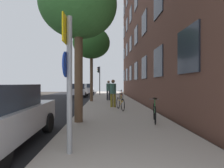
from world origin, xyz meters
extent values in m
plane|color=#332D28|center=(-2.40, 15.00, 0.00)|extent=(41.80, 41.80, 0.00)
cube|color=black|center=(-4.50, 15.00, 0.01)|extent=(7.00, 38.00, 0.01)
cube|color=#9E9389|center=(1.10, 15.00, 0.06)|extent=(4.20, 38.00, 0.12)
cube|color=#1E232D|center=(3.42, 5.57, 2.85)|extent=(0.06, 1.65, 1.65)
cube|color=#1E232D|center=(3.42, 9.14, 2.85)|extent=(0.06, 1.65, 1.65)
cube|color=#1E232D|center=(3.42, 12.71, 2.85)|extent=(0.06, 1.65, 1.65)
cube|color=#1E232D|center=(3.42, 16.29, 2.85)|extent=(0.06, 1.65, 1.65)
cube|color=#1E232D|center=(3.42, 19.86, 2.85)|extent=(0.06, 1.65, 1.65)
cube|color=#1E232D|center=(3.42, 23.43, 2.85)|extent=(0.06, 1.65, 1.65)
cube|color=#1E232D|center=(3.42, 27.00, 2.85)|extent=(0.06, 1.65, 1.65)
cube|color=#1E232D|center=(3.42, 9.14, 6.21)|extent=(0.06, 1.65, 1.65)
cube|color=#1E232D|center=(3.42, 12.71, 6.21)|extent=(0.06, 1.65, 1.65)
cube|color=#1E232D|center=(3.42, 16.29, 6.21)|extent=(0.06, 1.65, 1.65)
cube|color=#1E232D|center=(3.42, 19.86, 6.21)|extent=(0.06, 1.65, 1.65)
cube|color=#1E232D|center=(3.42, 23.43, 6.21)|extent=(0.06, 1.65, 1.65)
cube|color=#1E232D|center=(3.42, 27.00, 6.21)|extent=(0.06, 1.65, 1.65)
cube|color=#1E232D|center=(3.42, 16.29, 9.57)|extent=(0.06, 1.65, 1.65)
cube|color=#1E232D|center=(3.42, 19.86, 9.57)|extent=(0.06, 1.65, 1.65)
cube|color=#1E232D|center=(3.42, 23.43, 9.57)|extent=(0.06, 1.65, 1.65)
cube|color=#1E232D|center=(3.42, 27.00, 9.57)|extent=(0.06, 1.65, 1.65)
cube|color=#1E232D|center=(3.42, 23.43, 12.94)|extent=(0.06, 1.65, 1.65)
cube|color=#1E232D|center=(3.42, 27.00, 12.94)|extent=(0.06, 1.65, 1.65)
cylinder|color=gray|center=(-0.31, 3.22, 1.62)|extent=(0.12, 0.12, 3.01)
cube|color=yellow|center=(-0.39, 3.22, 2.82)|extent=(0.03, 0.60, 0.60)
cylinder|color=#14339E|center=(-0.39, 3.22, 2.07)|extent=(0.03, 0.56, 0.56)
cylinder|color=black|center=(-0.27, 24.49, 2.08)|extent=(0.12, 0.12, 3.91)
cube|color=black|center=(-0.45, 24.49, 3.58)|extent=(0.20, 0.24, 0.80)
sphere|color=#4B0707|center=(-0.56, 24.49, 3.84)|extent=(0.16, 0.16, 0.16)
sphere|color=orange|center=(-0.56, 24.49, 3.58)|extent=(0.16, 0.16, 0.16)
sphere|color=#083E11|center=(-0.56, 24.49, 3.32)|extent=(0.16, 0.16, 0.16)
cylinder|color=brown|center=(-0.59, 6.51, 2.00)|extent=(0.33, 0.33, 3.76)
ellipsoid|color=#387533|center=(-0.59, 6.51, 4.80)|extent=(3.09, 3.09, 2.63)
cylinder|color=brown|center=(-0.71, 14.94, 2.18)|extent=(0.26, 0.26, 4.11)
ellipsoid|color=#2D6628|center=(-0.71, 14.94, 5.19)|extent=(3.21, 3.21, 2.73)
torus|color=black|center=(2.56, 6.83, 0.47)|extent=(0.19, 0.68, 0.69)
torus|color=black|center=(2.34, 5.88, 0.47)|extent=(0.19, 0.68, 0.69)
cylinder|color=#267233|center=(2.45, 6.35, 0.65)|extent=(0.23, 0.81, 0.04)
cylinder|color=#267233|center=(2.39, 6.12, 0.57)|extent=(0.15, 0.50, 0.27)
cylinder|color=#267233|center=(2.42, 6.21, 0.91)|extent=(0.04, 0.04, 0.28)
cube|color=black|center=(2.42, 6.21, 1.07)|extent=(0.10, 0.24, 0.06)
cylinder|color=#4C4C4C|center=(2.56, 6.83, 0.99)|extent=(0.42, 0.12, 0.03)
torus|color=black|center=(1.27, 10.25, 0.46)|extent=(0.17, 0.69, 0.69)
torus|color=black|center=(1.46, 9.24, 0.46)|extent=(0.17, 0.69, 0.69)
cylinder|color=#C68C19|center=(1.36, 9.75, 0.65)|extent=(0.20, 0.87, 0.04)
cylinder|color=#C68C19|center=(1.41, 9.49, 0.57)|extent=(0.14, 0.53, 0.29)
cylinder|color=#C68C19|center=(1.39, 9.59, 0.91)|extent=(0.04, 0.04, 0.28)
cube|color=black|center=(1.39, 9.59, 1.07)|extent=(0.10, 0.24, 0.06)
cylinder|color=#4C4C4C|center=(1.27, 10.25, 0.99)|extent=(0.42, 0.11, 0.03)
torus|color=black|center=(1.92, 16.67, 0.45)|extent=(0.12, 0.65, 0.65)
torus|color=black|center=(2.04, 15.68, 0.45)|extent=(0.12, 0.65, 0.65)
cylinder|color=#B21E1E|center=(1.98, 16.17, 0.63)|extent=(0.14, 0.84, 0.04)
cylinder|color=#B21E1E|center=(2.01, 15.93, 0.54)|extent=(0.10, 0.51, 0.28)
cylinder|color=#B21E1E|center=(2.00, 16.03, 0.87)|extent=(0.04, 0.04, 0.28)
cube|color=black|center=(2.00, 16.03, 1.03)|extent=(0.10, 0.24, 0.06)
cylinder|color=#4C4C4C|center=(1.92, 16.67, 0.95)|extent=(0.42, 0.08, 0.03)
cylinder|color=olive|center=(0.89, 10.93, 0.56)|extent=(0.16, 0.16, 0.87)
cylinder|color=olive|center=(1.09, 10.93, 0.56)|extent=(0.16, 0.16, 0.87)
cylinder|color=#33594C|center=(0.99, 10.93, 1.32)|extent=(0.56, 0.56, 0.66)
sphere|color=brown|center=(0.99, 10.93, 1.79)|extent=(0.24, 0.24, 0.24)
cylinder|color=#26262D|center=(0.69, 15.85, 0.56)|extent=(0.17, 0.17, 0.88)
cylinder|color=#26262D|center=(0.89, 15.85, 0.56)|extent=(0.17, 0.17, 0.88)
cylinder|color=#33594C|center=(0.79, 15.85, 1.33)|extent=(0.49, 0.49, 0.66)
sphere|color=#936B4C|center=(0.79, 15.85, 1.81)|extent=(0.24, 0.24, 0.24)
cylinder|color=black|center=(-1.46, 5.41, 0.33)|extent=(0.22, 0.64, 0.64)
cube|color=silver|center=(-2.69, 21.83, 0.68)|extent=(1.89, 3.98, 0.70)
cube|color=#1E232D|center=(-2.69, 21.63, 1.33)|extent=(1.56, 2.24, 0.60)
cylinder|color=black|center=(-3.50, 23.09, 0.33)|extent=(0.22, 0.64, 0.64)
cylinder|color=black|center=(-1.87, 23.09, 0.33)|extent=(0.22, 0.64, 0.64)
cylinder|color=black|center=(-3.50, 20.57, 0.33)|extent=(0.22, 0.64, 0.64)
cylinder|color=black|center=(-1.87, 20.57, 0.33)|extent=(0.22, 0.64, 0.64)
cube|color=silver|center=(-2.24, 27.74, 0.68)|extent=(1.83, 4.19, 0.70)
cube|color=#2D3847|center=(-2.24, 27.53, 1.33)|extent=(1.50, 2.36, 0.60)
cylinder|color=black|center=(-3.01, 29.06, 0.33)|extent=(0.22, 0.64, 0.64)
cylinder|color=black|center=(-1.47, 29.06, 0.33)|extent=(0.22, 0.64, 0.64)
cylinder|color=black|center=(-3.01, 26.41, 0.33)|extent=(0.22, 0.64, 0.64)
cylinder|color=black|center=(-1.47, 26.41, 0.33)|extent=(0.22, 0.64, 0.64)
camera|label=1|loc=(0.47, -0.76, 1.66)|focal=28.89mm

